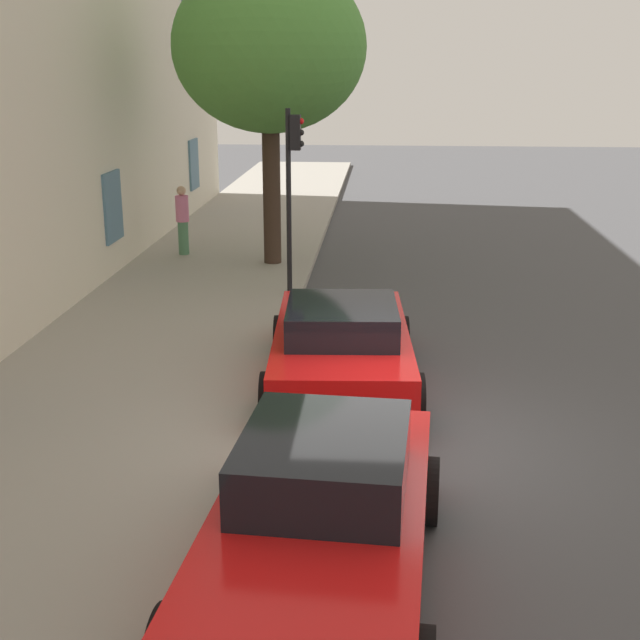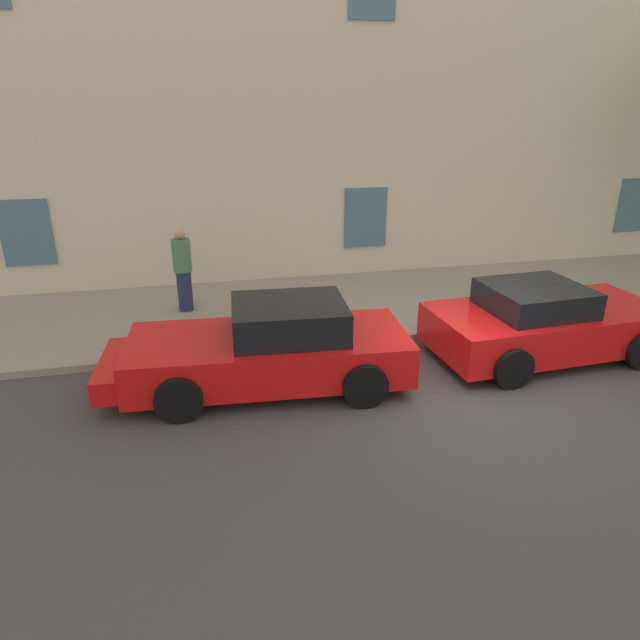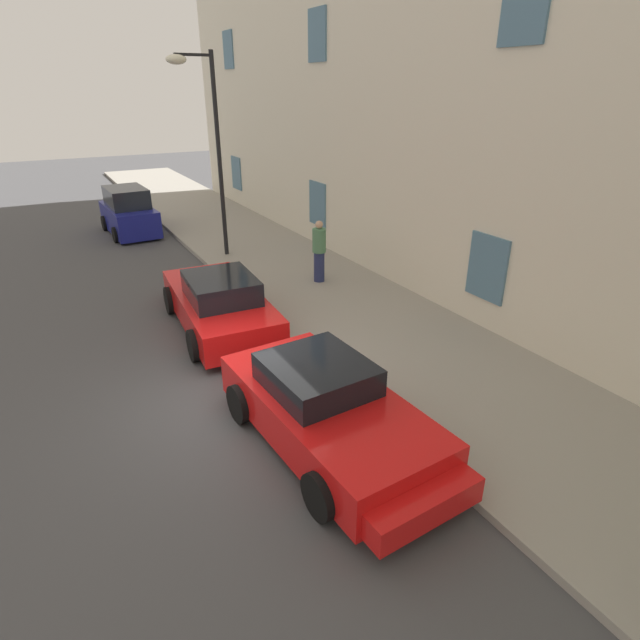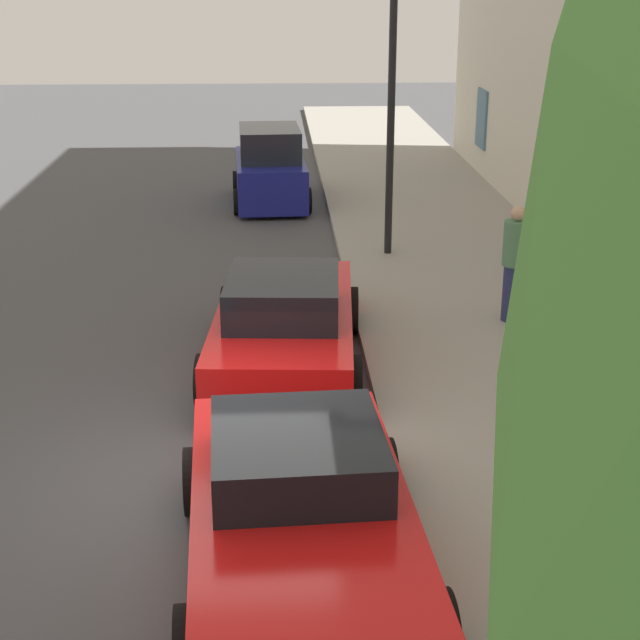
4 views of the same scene
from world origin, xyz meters
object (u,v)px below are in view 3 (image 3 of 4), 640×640
Objects in this scene: sportscar_red_lead at (218,301)px; pedestrian_strolling at (319,251)px; street_lamp at (204,122)px; sportscar_yellow_flank at (333,415)px; hatchback_parked at (129,213)px.

pedestrian_strolling reaches higher than sportscar_red_lead.
street_lamp is at bearing -154.34° from pedestrian_strolling.
street_lamp is (-5.09, 1.63, 3.75)m from sportscar_red_lead.
street_lamp is 3.46× the size of pedestrian_strolling.
sportscar_yellow_flank is at bearing 0.72° from sportscar_red_lead.
hatchback_parked is 0.58× the size of street_lamp.
pedestrian_strolling is (-6.58, 3.42, 0.45)m from sportscar_yellow_flank.
sportscar_yellow_flank is 0.75× the size of street_lamp.
sportscar_red_lead is 0.80× the size of street_lamp.
street_lamp reaches higher than sportscar_red_lead.
street_lamp is (4.92, 1.84, 3.57)m from hatchback_parked.
hatchback_parked is 6.35m from street_lamp.
hatchback_parked is 2.00× the size of pedestrian_strolling.
sportscar_red_lead is 3.72m from pedestrian_strolling.
sportscar_yellow_flank is 11.23m from street_lamp.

